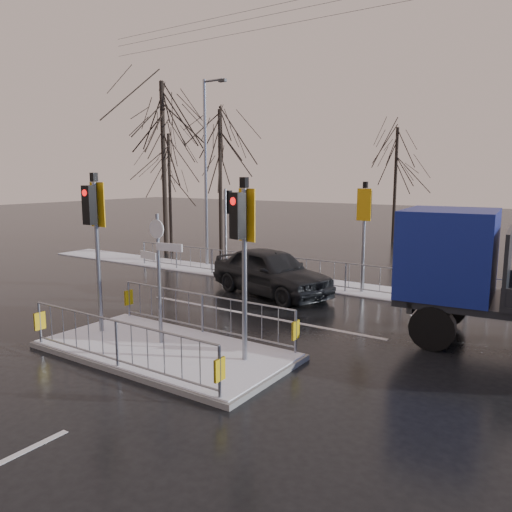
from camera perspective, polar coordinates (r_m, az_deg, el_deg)
The scene contains 12 objects.
ground at distance 12.00m, azimuth -10.40°, elevation -10.86°, with size 120.00×120.00×0.00m, color black.
snow_verge at distance 18.86m, azimuth 8.09°, elevation -3.32°, with size 30.00×2.00×0.04m, color white.
lane_markings at distance 11.77m, azimuth -11.55°, elevation -11.27°, with size 8.00×11.38×0.01m.
traffic_island at distance 11.88m, azimuth -10.46°, elevation -9.07°, with size 6.00×3.04×4.15m.
far_kerb_fixtures at distance 18.09m, azimuth 8.30°, elevation -0.63°, with size 18.00×0.65×3.83m.
car_far_lane at distance 17.15m, azimuth 1.73°, elevation -1.78°, with size 1.92×4.78×1.63m, color black.
flatbed_truck at distance 13.27m, azimuth 25.32°, elevation -1.90°, with size 7.22×3.15×3.26m.
tree_near_a at distance 26.56m, azimuth -10.59°, elevation 13.45°, with size 4.75×4.75×8.97m.
tree_near_b at distance 26.00m, azimuth -4.13°, elevation 11.55°, with size 4.00×4.00×7.55m.
tree_near_c at distance 29.67m, azimuth -9.89°, elevation 9.90°, with size 3.50×3.50×6.61m.
tree_far_a at distance 31.63m, azimuth 15.72°, elevation 10.23°, with size 3.75×3.75×7.08m.
street_lamp_left at distance 22.65m, azimuth -5.65°, elevation 10.21°, with size 1.25×0.18×8.20m.
Camera 1 is at (7.92, -8.02, 4.09)m, focal length 35.00 mm.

